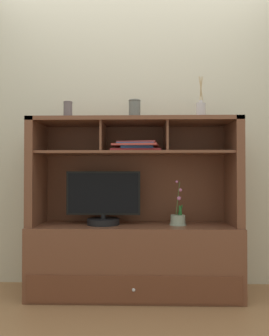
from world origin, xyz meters
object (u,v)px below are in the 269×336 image
at_px(media_console, 135,239).
at_px(accent_vase, 68,110).
at_px(magazine_stack_left, 136,147).
at_px(ceramic_vase, 135,110).
at_px(tv_monitor, 103,202).
at_px(potted_orchid, 178,219).
at_px(diffuser_bottle, 201,111).

xyz_separation_m(media_console, accent_vase, (-0.51, -0.03, 0.99)).
xyz_separation_m(magazine_stack_left, accent_vase, (-0.53, 0.02, 0.28)).
height_order(magazine_stack_left, ceramic_vase, ceramic_vase).
relative_size(tv_monitor, potted_orchid, 1.67).
relative_size(tv_monitor, diffuser_bottle, 1.70).
relative_size(diffuser_bottle, accent_vase, 2.41).
height_order(potted_orchid, accent_vase, accent_vase).
distance_m(potted_orchid, magazine_stack_left, 0.63).
xyz_separation_m(media_console, magazine_stack_left, (0.01, -0.05, 0.71)).
bearing_deg(potted_orchid, ceramic_vase, 171.22).
bearing_deg(tv_monitor, magazine_stack_left, -6.84).
xyz_separation_m(potted_orchid, magazine_stack_left, (-0.32, -0.02, 0.55)).
height_order(diffuser_bottle, accent_vase, diffuser_bottle).
height_order(media_console, ceramic_vase, ceramic_vase).
distance_m(diffuser_bottle, accent_vase, 1.03).
height_order(ceramic_vase, accent_vase, ceramic_vase).
relative_size(ceramic_vase, accent_vase, 1.15).
distance_m(magazine_stack_left, accent_vase, 0.60).
distance_m(ceramic_vase, accent_vase, 0.51).
distance_m(tv_monitor, ceramic_vase, 0.75).
bearing_deg(media_console, diffuser_bottle, -0.15).
distance_m(tv_monitor, accent_vase, 0.75).
xyz_separation_m(tv_monitor, magazine_stack_left, (0.25, -0.03, 0.42)).
height_order(media_console, diffuser_bottle, diffuser_bottle).
bearing_deg(diffuser_bottle, magazine_stack_left, -174.40).
height_order(potted_orchid, ceramic_vase, ceramic_vase).
height_order(tv_monitor, magazine_stack_left, magazine_stack_left).
xyz_separation_m(magazine_stack_left, diffuser_bottle, (0.50, 0.05, 0.28)).
height_order(potted_orchid, magazine_stack_left, magazine_stack_left).
bearing_deg(tv_monitor, potted_orchid, -1.19).
distance_m(media_console, accent_vase, 1.12).
height_order(diffuser_bottle, ceramic_vase, diffuser_bottle).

